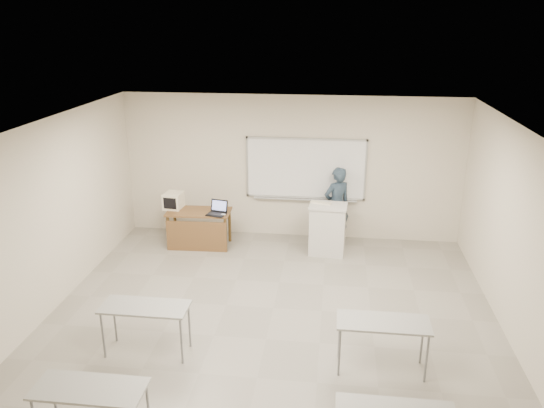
# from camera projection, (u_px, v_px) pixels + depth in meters

# --- Properties ---
(floor) EXTENTS (7.00, 8.00, 0.01)m
(floor) POSITION_uv_depth(u_px,v_px,m) (266.00, 340.00, 7.73)
(floor) COLOR gray
(floor) RESTS_ON ground
(whiteboard) EXTENTS (2.48, 0.10, 1.31)m
(whiteboard) POSITION_uv_depth(u_px,v_px,m) (306.00, 169.00, 10.92)
(whiteboard) COLOR white
(whiteboard) RESTS_ON floor
(student_desks) EXTENTS (4.40, 2.20, 0.73)m
(student_desks) POSITION_uv_depth(u_px,v_px,m) (251.00, 356.00, 6.25)
(student_desks) COLOR gray
(student_desks) RESTS_ON floor
(instructor_desk) EXTENTS (1.28, 0.64, 0.75)m
(instructor_desk) POSITION_uv_depth(u_px,v_px,m) (198.00, 224.00, 10.67)
(instructor_desk) COLOR brown
(instructor_desk) RESTS_ON floor
(podium) EXTENTS (0.72, 0.53, 1.01)m
(podium) POSITION_uv_depth(u_px,v_px,m) (327.00, 229.00, 10.41)
(podium) COLOR beige
(podium) RESTS_ON floor
(crt_monitor) EXTENTS (0.35, 0.40, 0.34)m
(crt_monitor) POSITION_uv_depth(u_px,v_px,m) (174.00, 200.00, 10.82)
(crt_monitor) COLOR beige
(crt_monitor) RESTS_ON instructor_desk
(laptop) EXTENTS (0.36, 0.33, 0.26)m
(laptop) POSITION_uv_depth(u_px,v_px,m) (217.00, 211.00, 10.51)
(laptop) COLOR black
(laptop) RESTS_ON instructor_desk
(mouse) EXTENTS (0.11, 0.07, 0.04)m
(mouse) POSITION_uv_depth(u_px,v_px,m) (223.00, 215.00, 10.44)
(mouse) COLOR #A4A6AC
(mouse) RESTS_ON instructor_desk
(keyboard) EXTENTS (0.42, 0.24, 0.02)m
(keyboard) POSITION_uv_depth(u_px,v_px,m) (321.00, 203.00, 10.33)
(keyboard) COLOR beige
(keyboard) RESTS_ON podium
(presenter) EXTENTS (0.71, 0.64, 1.61)m
(presenter) POSITION_uv_depth(u_px,v_px,m) (337.00, 205.00, 10.85)
(presenter) COLOR black
(presenter) RESTS_ON floor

